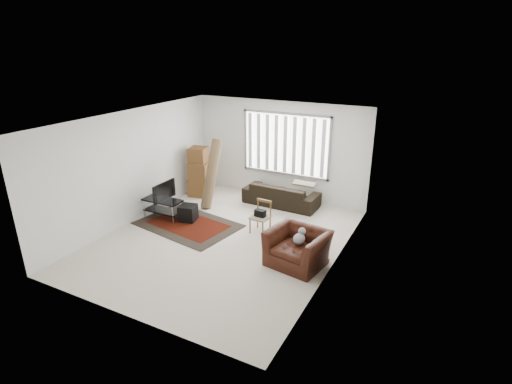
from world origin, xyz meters
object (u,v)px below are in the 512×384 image
Objects in this scene: tv_stand at (163,205)px; sofa at (281,191)px; side_chair at (261,215)px; armchair at (298,245)px; moving_boxes at (199,174)px.

sofa reaches higher than tv_stand.
sofa is 2.69× the size of side_chair.
sofa is at bearing 129.37° from armchair.
tv_stand is 3.12m from sofa.
moving_boxes is at bearing 92.69° from tv_stand.
armchair is (1.28, -0.94, -0.01)m from side_chair.
sofa is 1.62× the size of armchair.
sofa is at bearing 9.95° from moving_boxes.
armchair reaches higher than side_chair.
armchair is at bearing -32.02° from side_chair.
moving_boxes is at bearing 159.44° from armchair.
moving_boxes is 4.50m from armchair.
tv_stand is 3.84m from armchair.
side_chair is 1.59m from armchair.
tv_stand is at bearing -178.30° from armchair.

